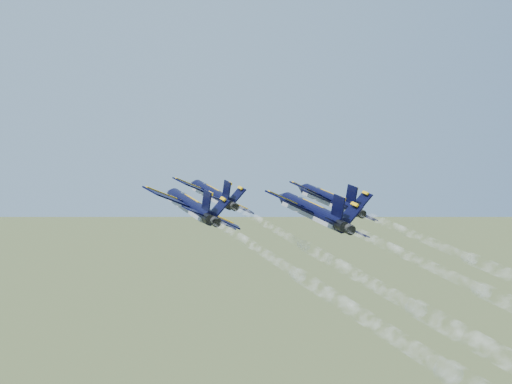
{
  "coord_description": "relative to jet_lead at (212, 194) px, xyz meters",
  "views": [
    {
      "loc": [
        -11.2,
        -86.61,
        108.08
      ],
      "look_at": [
        1.08,
        3.83,
        101.09
      ],
      "focal_mm": 55.0,
      "sensor_mm": 36.0,
      "label": 1
    }
  ],
  "objects": [
    {
      "name": "jet_lead",
      "position": [
        0.0,
        0.0,
        0.0
      ],
      "size": [
        10.62,
        15.6,
        5.22
      ],
      "rotation": [
        0.0,
        0.43,
        0.31
      ],
      "color": "black"
    },
    {
      "name": "jet_left",
      "position": [
        -3.61,
        -15.81,
        0.0
      ],
      "size": [
        10.62,
        15.6,
        5.22
      ],
      "rotation": [
        0.0,
        0.43,
        0.31
      ],
      "color": "black"
    },
    {
      "name": "jet_right",
      "position": [
        13.14,
        -9.98,
        0.0
      ],
      "size": [
        10.62,
        15.6,
        5.22
      ],
      "rotation": [
        0.0,
        0.43,
        0.31
      ],
      "color": "black"
    },
    {
      "name": "jet_slot",
      "position": [
        8.28,
        -23.56,
        0.0
      ],
      "size": [
        10.62,
        15.6,
        5.22
      ],
      "rotation": [
        0.0,
        0.43,
        0.31
      ],
      "color": "black"
    }
  ]
}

